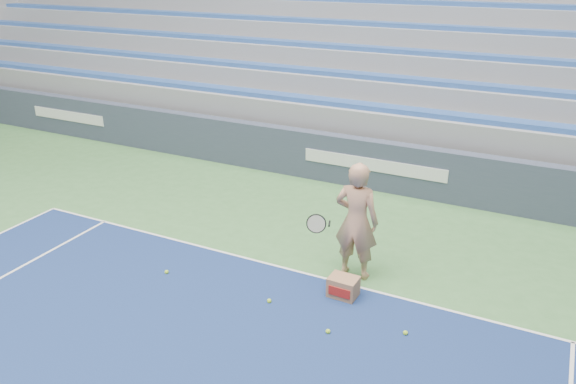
# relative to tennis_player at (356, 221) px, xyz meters

# --- Properties ---
(sponsor_barrier) EXTENTS (30.00, 0.32, 1.10)m
(sponsor_barrier) POSITION_rel_tennis_player_xyz_m (-0.88, 3.67, -0.41)
(sponsor_barrier) COLOR #373F53
(sponsor_barrier) RESTS_ON ground
(bleachers) EXTENTS (31.00, 9.15, 7.30)m
(bleachers) POSITION_rel_tennis_player_xyz_m (-0.89, 9.38, 1.39)
(bleachers) COLOR gray
(bleachers) RESTS_ON ground
(tennis_player) EXTENTS (0.96, 0.85, 1.92)m
(tennis_player) POSITION_rel_tennis_player_xyz_m (0.00, 0.00, 0.00)
(tennis_player) COLOR tan
(tennis_player) RESTS_ON ground
(ball_box) EXTENTS (0.44, 0.35, 0.32)m
(ball_box) POSITION_rel_tennis_player_xyz_m (0.07, -0.66, -0.80)
(ball_box) COLOR #9B6C4B
(ball_box) RESTS_ON ground
(tennis_ball_0) EXTENTS (0.07, 0.07, 0.07)m
(tennis_ball_0) POSITION_rel_tennis_player_xyz_m (-0.84, -1.32, -0.93)
(tennis_ball_0) COLOR #B6EA30
(tennis_ball_0) RESTS_ON ground
(tennis_ball_1) EXTENTS (0.07, 0.07, 0.07)m
(tennis_ball_1) POSITION_rel_tennis_player_xyz_m (-2.72, -1.34, -0.93)
(tennis_ball_1) COLOR #B6EA30
(tennis_ball_1) RESTS_ON ground
(tennis_ball_2) EXTENTS (0.07, 0.07, 0.07)m
(tennis_ball_2) POSITION_rel_tennis_player_xyz_m (1.18, -1.16, -0.93)
(tennis_ball_2) COLOR #B6EA30
(tennis_ball_2) RESTS_ON ground
(tennis_ball_3) EXTENTS (0.07, 0.07, 0.07)m
(tennis_ball_3) POSITION_rel_tennis_player_xyz_m (0.23, -1.61, -0.93)
(tennis_ball_3) COLOR #B6EA30
(tennis_ball_3) RESTS_ON ground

